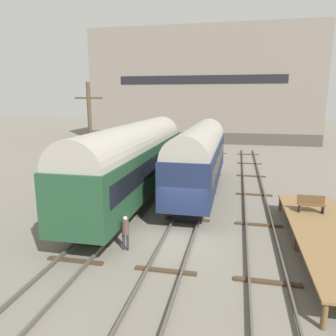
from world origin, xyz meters
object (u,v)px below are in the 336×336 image
(train_car_green, at_px, (133,159))
(person_worker, at_px, (125,230))
(train_car_navy, at_px, (199,155))
(utility_pole, at_px, (91,145))
(bench, at_px, (311,203))

(train_car_green, relative_size, person_worker, 10.28)
(train_car_navy, bearing_deg, person_worker, -102.70)
(train_car_green, relative_size, train_car_navy, 1.15)
(utility_pole, bearing_deg, bench, -4.69)
(train_car_green, height_order, bench, train_car_green)
(person_worker, xyz_separation_m, utility_pole, (-4.11, 5.45, 3.15))
(bench, bearing_deg, train_car_navy, 139.61)
(bench, distance_m, person_worker, 10.00)
(bench, bearing_deg, person_worker, -154.01)
(person_worker, height_order, utility_pole, utility_pole)
(train_car_green, distance_m, bench, 11.19)
(train_car_navy, distance_m, utility_pole, 7.98)
(bench, distance_m, utility_pole, 13.40)
(bench, relative_size, person_worker, 0.83)
(train_car_navy, xyz_separation_m, utility_pole, (-6.39, -4.63, 1.23))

